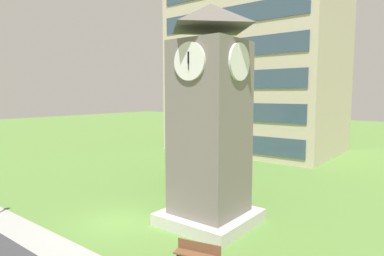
% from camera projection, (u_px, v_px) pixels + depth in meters
% --- Properties ---
extents(ground_plane, '(160.00, 160.00, 0.00)m').
position_uv_depth(ground_plane, '(118.00, 221.00, 17.15)').
color(ground_plane, '#567F38').
extents(kerb_strip, '(120.00, 1.60, 0.01)m').
position_uv_depth(kerb_strip, '(52.00, 246.00, 14.35)').
color(kerb_strip, '#9E9E99').
rests_on(kerb_strip, ground).
extents(office_building, '(18.06, 13.03, 28.80)m').
position_uv_depth(office_building, '(258.00, 26.00, 38.41)').
color(office_building, beige).
rests_on(office_building, ground).
extents(clock_tower, '(4.25, 4.25, 10.90)m').
position_uv_depth(clock_tower, '(210.00, 128.00, 16.49)').
color(clock_tower, slate).
rests_on(clock_tower, ground).
extents(park_bench, '(1.86, 0.89, 0.88)m').
position_uv_depth(park_bench, '(197.00, 254.00, 12.69)').
color(park_bench, brown).
rests_on(park_bench, ground).
extents(tree_by_building, '(4.22, 4.22, 6.48)m').
position_uv_depth(tree_by_building, '(195.00, 125.00, 23.62)').
color(tree_by_building, '#513823').
rests_on(tree_by_building, ground).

